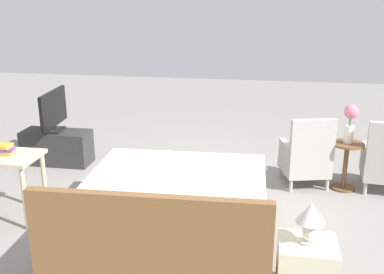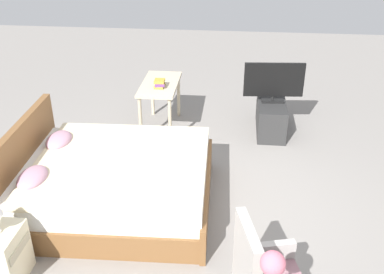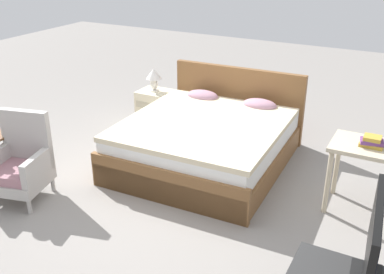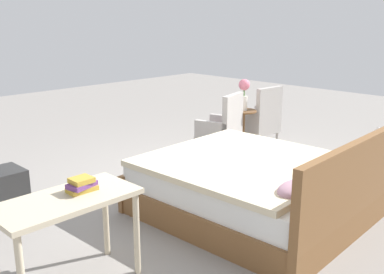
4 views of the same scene
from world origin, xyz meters
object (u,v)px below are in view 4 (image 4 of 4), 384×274
object	(u,v)px
armchair_by_window_left	(260,120)
table_lamp	(377,136)
armchair_by_window_right	(222,130)
vanity_desk	(67,211)
nightstand	(372,178)
book_stack	(82,185)
side_table	(243,125)
bed	(256,188)
flower_vase	(244,91)

from	to	relation	value
armchair_by_window_left	table_lamp	distance (m)	2.61
armchair_by_window_right	vanity_desk	xyz separation A→B (m)	(3.37, 1.41, 0.24)
table_lamp	vanity_desk	distance (m)	3.34
armchair_by_window_right	vanity_desk	distance (m)	3.66
armchair_by_window_right	nightstand	size ratio (longest dim) A/B	1.73
armchair_by_window_right	book_stack	size ratio (longest dim) A/B	4.01
armchair_by_window_left	book_stack	world-z (taller)	armchair_by_window_left
table_lamp	book_stack	distance (m)	3.20
side_table	vanity_desk	world-z (taller)	vanity_desk
table_lamp	book_stack	world-z (taller)	table_lamp
nightstand	bed	bearing A→B (deg)	-29.74
side_table	table_lamp	bearing A→B (deg)	74.71
bed	book_stack	bearing A→B (deg)	-7.81
bed	armchair_by_window_right	size ratio (longest dim) A/B	2.35
armchair_by_window_right	side_table	bearing A→B (deg)	177.22
armchair_by_window_left	side_table	xyz separation A→B (m)	(0.48, 0.02, 0.00)
vanity_desk	armchair_by_window_right	bearing A→B (deg)	-157.23
flower_vase	book_stack	size ratio (longest dim) A/B	2.08
nightstand	vanity_desk	bearing A→B (deg)	-16.03
side_table	book_stack	xyz separation A→B (m)	(3.69, 1.37, 0.40)
armchair_by_window_left	flower_vase	world-z (taller)	flower_vase
side_table	table_lamp	xyz separation A→B (m)	(0.63, 2.31, 0.37)
armchair_by_window_right	bed	bearing A→B (deg)	50.14
bed	armchair_by_window_right	bearing A→B (deg)	-129.86
table_lamp	vanity_desk	xyz separation A→B (m)	(3.21, -0.92, -0.13)
vanity_desk	side_table	bearing A→B (deg)	-160.08
armchair_by_window_right	nightstand	distance (m)	2.34
book_stack	bed	bearing A→B (deg)	172.19
bed	table_lamp	bearing A→B (deg)	150.23
armchair_by_window_right	nightstand	world-z (taller)	armchair_by_window_right
armchair_by_window_right	table_lamp	world-z (taller)	armchair_by_window_right
vanity_desk	book_stack	world-z (taller)	book_stack
armchair_by_window_left	armchair_by_window_right	world-z (taller)	same
armchair_by_window_right	side_table	distance (m)	0.47
side_table	flower_vase	bearing A→B (deg)	90.00
flower_vase	bed	bearing A→B (deg)	41.33
armchair_by_window_left	vanity_desk	world-z (taller)	armchair_by_window_left
bed	flower_vase	bearing A→B (deg)	-138.67
flower_vase	table_lamp	distance (m)	2.40
armchair_by_window_right	nightstand	xyz separation A→B (m)	(0.16, 2.34, -0.11)
vanity_desk	bed	bearing A→B (deg)	173.44
side_table	table_lamp	world-z (taller)	table_lamp
armchair_by_window_left	table_lamp	xyz separation A→B (m)	(1.11, 2.34, 0.37)
bed	vanity_desk	size ratio (longest dim) A/B	2.08
side_table	bed	bearing A→B (deg)	41.33
bed	armchair_by_window_left	distance (m)	2.85
armchair_by_window_left	bed	bearing A→B (deg)	35.25
armchair_by_window_left	vanity_desk	distance (m)	4.55
vanity_desk	armchair_by_window_left	bearing A→B (deg)	-161.89
table_lamp	vanity_desk	world-z (taller)	table_lamp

